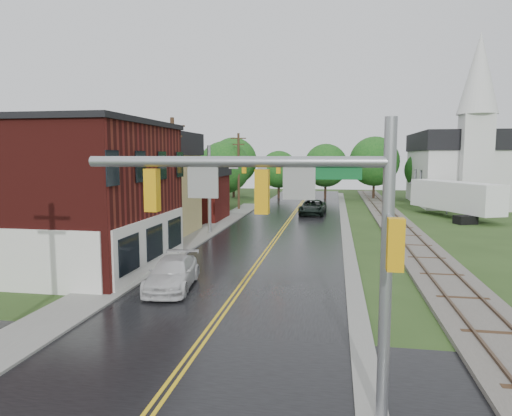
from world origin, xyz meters
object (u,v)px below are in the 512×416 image
(tree_left_c, at_px, (169,173))
(tree_left_e, at_px, (225,169))
(semi_trailer, at_px, (455,196))
(utility_pole_c, at_px, (239,170))
(pickup_white, at_px, (172,274))
(tree_left_a, at_px, (6,173))
(brick_building, at_px, (37,194))
(traffic_signal_far, at_px, (235,173))
(utility_pole_b, at_px, (173,179))
(suv_dark, at_px, (313,207))
(traffic_signal_near, at_px, (294,215))
(church, at_px, (459,160))
(tree_left_b, at_px, (99,163))

(tree_left_c, relative_size, tree_left_e, 0.94)
(tree_left_c, bearing_deg, semi_trailer, 1.65)
(utility_pole_c, height_order, pickup_white, utility_pole_c)
(tree_left_a, xyz_separation_m, pickup_white, (16.65, -10.10, -4.39))
(brick_building, relative_size, pickup_white, 2.88)
(traffic_signal_far, height_order, utility_pole_c, utility_pole_c)
(utility_pole_c, distance_m, tree_left_a, 25.67)
(tree_left_c, bearing_deg, utility_pole_b, -68.51)
(suv_dark, bearing_deg, traffic_signal_near, -84.85)
(tree_left_a, distance_m, tree_left_c, 18.98)
(church, height_order, semi_trailer, church)
(tree_left_a, distance_m, tree_left_b, 10.22)
(tree_left_a, bearing_deg, brick_building, -43.13)
(traffic_signal_near, bearing_deg, semi_trailer, 71.40)
(traffic_signal_far, xyz_separation_m, suv_dark, (5.54, 13.91, -4.18))
(traffic_signal_far, xyz_separation_m, utility_pole_c, (-3.33, 17.00, -0.25))
(utility_pole_c, bearing_deg, suv_dark, -19.23)
(brick_building, distance_m, tree_left_b, 17.80)
(traffic_signal_far, bearing_deg, traffic_signal_near, -74.48)
(tree_left_b, height_order, suv_dark, tree_left_b)
(utility_pole_c, bearing_deg, traffic_signal_far, -78.91)
(traffic_signal_far, height_order, suv_dark, traffic_signal_far)
(church, bearing_deg, brick_building, -129.98)
(tree_left_b, height_order, pickup_white, tree_left_b)
(brick_building, distance_m, traffic_signal_near, 20.60)
(tree_left_a, height_order, suv_dark, tree_left_a)
(church, height_order, utility_pole_b, church)
(traffic_signal_near, relative_size, suv_dark, 1.29)
(semi_trailer, bearing_deg, traffic_signal_near, -108.60)
(tree_left_c, bearing_deg, traffic_signal_far, -51.18)
(utility_pole_c, bearing_deg, tree_left_b, -132.39)
(church, distance_m, traffic_signal_far, 35.59)
(tree_left_a, relative_size, pickup_white, 1.75)
(traffic_signal_near, relative_size, tree_left_b, 0.76)
(brick_building, bearing_deg, tree_left_e, 83.29)
(traffic_signal_far, height_order, tree_left_c, tree_left_c)
(utility_pole_b, distance_m, utility_pole_c, 22.00)
(utility_pole_c, xyz_separation_m, tree_left_a, (-13.05, -22.10, 0.39))
(tree_left_b, relative_size, suv_dark, 1.70)
(church, relative_size, tree_left_b, 2.06)
(suv_dark, bearing_deg, utility_pole_b, -112.06)
(tree_left_e, bearing_deg, brick_building, -96.71)
(brick_building, distance_m, pickup_white, 10.40)
(suv_dark, bearing_deg, utility_pole_c, 163.86)
(pickup_white, bearing_deg, semi_trailer, 48.81)
(traffic_signal_near, xyz_separation_m, tree_left_a, (-23.32, 19.90, 0.15))
(traffic_signal_near, distance_m, semi_trailer, 41.00)
(traffic_signal_far, distance_m, semi_trailer, 24.43)
(utility_pole_b, bearing_deg, semi_trailer, 38.83)
(utility_pole_c, distance_m, suv_dark, 10.19)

